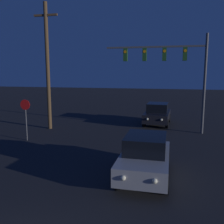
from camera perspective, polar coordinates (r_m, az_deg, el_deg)
name	(u,v)px	position (r m, az deg, el deg)	size (l,w,h in m)	color
car_near	(145,157)	(10.34, 7.57, -10.06)	(1.96, 3.97, 1.73)	#99999E
car_far	(157,114)	(20.67, 10.32, -0.38)	(2.12, 4.04, 1.73)	black
traffic_signal_mast	(172,64)	(18.01, 13.64, 10.61)	(6.94, 0.30, 6.79)	#4C4C51
stop_sign	(26,113)	(16.30, -19.14, -0.14)	(0.64, 0.07, 2.58)	#4C4C51
utility_pole	(48,65)	(19.13, -14.51, 10.33)	(1.79, 0.28, 9.14)	brown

